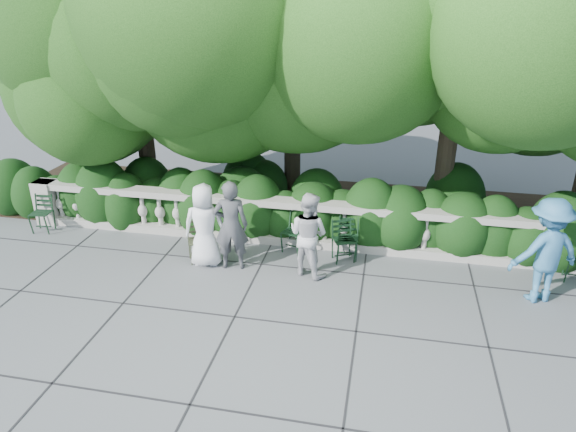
% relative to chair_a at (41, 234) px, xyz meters
% --- Properties ---
extents(ground, '(90.00, 90.00, 0.00)m').
position_rel_chair_a_xyz_m(ground, '(5.60, -1.16, 0.00)').
color(ground, '#55585D').
rests_on(ground, ground).
extents(balustrade, '(12.00, 0.44, 1.00)m').
position_rel_chair_a_xyz_m(balustrade, '(5.60, 0.64, 0.49)').
color(balustrade, '#9E998E').
rests_on(balustrade, ground).
extents(shrub_hedge, '(15.00, 2.60, 1.70)m').
position_rel_chair_a_xyz_m(shrub_hedge, '(5.60, 1.84, 0.00)').
color(shrub_hedge, black).
rests_on(shrub_hedge, ground).
extents(tree_canopy, '(15.04, 6.52, 6.78)m').
position_rel_chair_a_xyz_m(tree_canopy, '(6.29, 2.03, 3.96)').
color(tree_canopy, '#3F3023').
rests_on(tree_canopy, ground).
extents(chair_a, '(0.49, 0.52, 0.84)m').
position_rel_chair_a_xyz_m(chair_a, '(0.00, 0.00, 0.00)').
color(chair_a, black).
rests_on(chair_a, ground).
extents(chair_b, '(0.57, 0.59, 0.84)m').
position_rel_chair_a_xyz_m(chair_b, '(5.58, 0.17, 0.00)').
color(chair_b, black).
rests_on(chair_b, ground).
extents(chair_d, '(0.60, 0.62, 0.84)m').
position_rel_chair_a_xyz_m(chair_d, '(6.72, -0.00, 0.00)').
color(chair_d, black).
rests_on(chair_d, ground).
extents(chair_e, '(0.47, 0.51, 0.84)m').
position_rel_chair_a_xyz_m(chair_e, '(6.74, 0.10, 0.00)').
color(chair_e, black).
rests_on(chair_e, ground).
extents(chair_f, '(0.51, 0.54, 0.84)m').
position_rel_chair_a_xyz_m(chair_f, '(10.92, 0.06, 0.00)').
color(chair_f, black).
rests_on(chair_f, ground).
extents(chair_weathered, '(0.62, 0.63, 0.84)m').
position_rel_chair_a_xyz_m(chair_weathered, '(3.94, -0.57, 0.00)').
color(chair_weathered, black).
rests_on(chair_weathered, ground).
extents(person_businessman, '(0.88, 0.64, 1.65)m').
position_rel_chair_a_xyz_m(person_businessman, '(4.05, -0.53, 0.83)').
color(person_businessman, white).
rests_on(person_businessman, ground).
extents(person_woman_grey, '(0.72, 0.55, 1.77)m').
position_rel_chair_a_xyz_m(person_woman_grey, '(4.59, -0.56, 0.89)').
color(person_woman_grey, '#44454A').
rests_on(person_woman_grey, ground).
extents(person_casual_man, '(0.97, 0.88, 1.63)m').
position_rel_chair_a_xyz_m(person_casual_man, '(6.05, -0.49, 0.81)').
color(person_casual_man, silver).
rests_on(person_casual_man, ground).
extents(person_older_blue, '(1.38, 1.08, 1.88)m').
position_rel_chair_a_xyz_m(person_older_blue, '(10.10, -0.58, 0.94)').
color(person_older_blue, teal).
rests_on(person_older_blue, ground).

